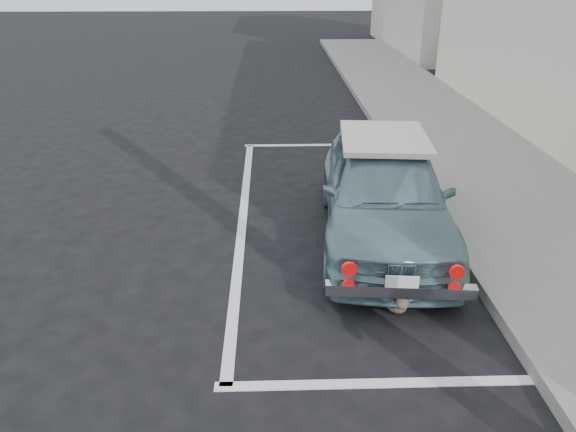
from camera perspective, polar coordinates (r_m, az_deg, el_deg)
The scene contains 7 objects.
ground at distance 5.52m, azimuth 3.65°, elevation -13.32°, with size 80.00×80.00×0.00m, color black.
sidewalk at distance 8.04m, azimuth 25.66°, elevation -2.37°, with size 2.80×40.00×0.15m, color slate.
pline_rear at distance 5.20m, azimuth 9.89°, elevation -16.39°, with size 3.00×0.12×0.01m, color silver.
pline_front at distance 11.39m, azimuth 3.23°, elevation 7.22°, with size 3.00×0.12×0.01m, color silver.
pline_side at distance 8.09m, azimuth -4.63°, elevation -0.26°, with size 0.12×7.00×0.01m, color silver.
retro_coupe at distance 7.34m, azimuth 9.74°, elevation 2.53°, with size 1.93×4.07×1.34m.
cat at distance 6.06m, azimuth 10.94°, elevation -8.38°, with size 0.31×0.54×0.29m.
Camera 1 is at (-0.48, -4.34, 3.38)m, focal length 35.00 mm.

